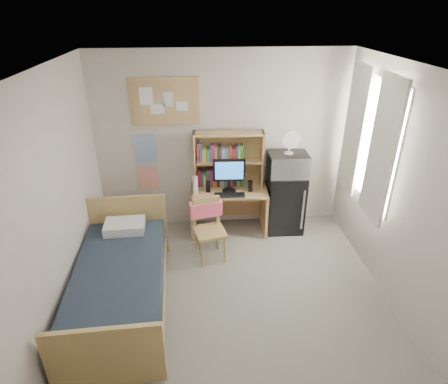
{
  "coord_description": "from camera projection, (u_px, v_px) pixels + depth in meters",
  "views": [
    {
      "loc": [
        -0.39,
        -3.03,
        3.12
      ],
      "look_at": [
        -0.04,
        1.2,
        0.96
      ],
      "focal_mm": 30.0,
      "sensor_mm": 36.0,
      "label": 1
    }
  ],
  "objects": [
    {
      "name": "floor",
      "position": [
        237.0,
        319.0,
        4.13
      ],
      "size": [
        3.6,
        4.2,
        0.02
      ],
      "primitive_type": "cube",
      "color": "gray",
      "rests_on": "ground"
    },
    {
      "name": "ceiling",
      "position": [
        242.0,
        75.0,
        2.95
      ],
      "size": [
        3.6,
        4.2,
        0.02
      ],
      "primitive_type": "cube",
      "color": "white",
      "rests_on": "wall_back"
    },
    {
      "name": "wall_back",
      "position": [
        222.0,
        143.0,
        5.41
      ],
      "size": [
        3.6,
        0.04,
        2.6
      ],
      "primitive_type": "cube",
      "color": "beige",
      "rests_on": "floor"
    },
    {
      "name": "wall_left",
      "position": [
        43.0,
        225.0,
        3.41
      ],
      "size": [
        0.04,
        4.2,
        2.6
      ],
      "primitive_type": "cube",
      "color": "beige",
      "rests_on": "floor"
    },
    {
      "name": "wall_right",
      "position": [
        421.0,
        209.0,
        3.67
      ],
      "size": [
        0.04,
        4.2,
        2.6
      ],
      "primitive_type": "cube",
      "color": "beige",
      "rests_on": "floor"
    },
    {
      "name": "window_unit",
      "position": [
        369.0,
        140.0,
        4.6
      ],
      "size": [
        0.1,
        1.4,
        1.7
      ],
      "primitive_type": "cube",
      "color": "white",
      "rests_on": "wall_right"
    },
    {
      "name": "curtain_left",
      "position": [
        382.0,
        152.0,
        4.24
      ],
      "size": [
        0.04,
        0.55,
        1.7
      ],
      "primitive_type": "cube",
      "color": "silver",
      "rests_on": "wall_right"
    },
    {
      "name": "curtain_right",
      "position": [
        354.0,
        130.0,
        4.95
      ],
      "size": [
        0.04,
        0.55,
        1.7
      ],
      "primitive_type": "cube",
      "color": "silver",
      "rests_on": "wall_right"
    },
    {
      "name": "bulletin_board",
      "position": [
        164.0,
        101.0,
        5.05
      ],
      "size": [
        0.94,
        0.03,
        0.64
      ],
      "primitive_type": "cube",
      "color": "tan",
      "rests_on": "wall_back"
    },
    {
      "name": "poster_wave",
      "position": [
        145.0,
        149.0,
        5.34
      ],
      "size": [
        0.3,
        0.01,
        0.42
      ],
      "primitive_type": "cube",
      "color": "#295EA5",
      "rests_on": "wall_back"
    },
    {
      "name": "poster_japan",
      "position": [
        148.0,
        178.0,
        5.55
      ],
      "size": [
        0.28,
        0.01,
        0.36
      ],
      "primitive_type": "cube",
      "color": "red",
      "rests_on": "wall_back"
    },
    {
      "name": "desk",
      "position": [
        229.0,
        210.0,
        5.58
      ],
      "size": [
        1.14,
        0.61,
        0.69
      ],
      "primitive_type": "cube",
      "rotation": [
        0.0,
        0.0,
        -0.05
      ],
      "color": "tan",
      "rests_on": "floor"
    },
    {
      "name": "desk_chair",
      "position": [
        210.0,
        231.0,
        4.93
      ],
      "size": [
        0.5,
        0.5,
        0.84
      ],
      "primitive_type": "cube",
      "rotation": [
        0.0,
        0.0,
        0.22
      ],
      "color": "tan",
      "rests_on": "floor"
    },
    {
      "name": "mini_fridge",
      "position": [
        284.0,
        201.0,
        5.6
      ],
      "size": [
        0.54,
        0.54,
        0.9
      ],
      "primitive_type": "cube",
      "rotation": [
        0.0,
        0.0,
        -0.02
      ],
      "color": "black",
      "rests_on": "floor"
    },
    {
      "name": "bed",
      "position": [
        121.0,
        287.0,
        4.19
      ],
      "size": [
        1.06,
        2.01,
        0.54
      ],
      "primitive_type": "cube",
      "rotation": [
        0.0,
        0.0,
        0.04
      ],
      "color": "#19222E",
      "rests_on": "floor"
    },
    {
      "name": "hutch",
      "position": [
        229.0,
        159.0,
        5.37
      ],
      "size": [
        1.0,
        0.3,
        0.81
      ],
      "primitive_type": "cube",
      "rotation": [
        0.0,
        0.0,
        -0.05
      ],
      "color": "tan",
      "rests_on": "desk"
    },
    {
      "name": "monitor",
      "position": [
        229.0,
        176.0,
        5.26
      ],
      "size": [
        0.45,
        0.06,
        0.48
      ],
      "primitive_type": "cube",
      "rotation": [
        0.0,
        0.0,
        -0.05
      ],
      "color": "black",
      "rests_on": "desk"
    },
    {
      "name": "keyboard",
      "position": [
        230.0,
        195.0,
        5.24
      ],
      "size": [
        0.43,
        0.16,
        0.02
      ],
      "primitive_type": "cube",
      "rotation": [
        0.0,
        0.0,
        -0.05
      ],
      "color": "black",
      "rests_on": "desk"
    },
    {
      "name": "speaker_left",
      "position": [
        208.0,
        187.0,
        5.32
      ],
      "size": [
        0.07,
        0.07,
        0.16
      ],
      "primitive_type": "cube",
      "rotation": [
        0.0,
        0.0,
        -0.05
      ],
      "color": "black",
      "rests_on": "desk"
    },
    {
      "name": "speaker_right",
      "position": [
        250.0,
        186.0,
        5.34
      ],
      "size": [
        0.07,
        0.07,
        0.16
      ],
      "primitive_type": "cube",
      "rotation": [
        0.0,
        0.0,
        -0.05
      ],
      "color": "black",
      "rests_on": "desk"
    },
    {
      "name": "water_bottle",
      "position": [
        195.0,
        185.0,
        5.26
      ],
      "size": [
        0.08,
        0.08,
        0.26
      ],
      "primitive_type": "cylinder",
      "rotation": [
        0.0,
        0.0,
        -0.05
      ],
      "color": "white",
      "rests_on": "desk"
    },
    {
      "name": "hoodie",
      "position": [
        206.0,
        209.0,
        4.99
      ],
      "size": [
        0.45,
        0.22,
        0.21
      ],
      "primitive_type": "cube",
      "rotation": [
        0.0,
        0.0,
        0.22
      ],
      "color": "#F95E79",
      "rests_on": "desk_chair"
    },
    {
      "name": "microwave",
      "position": [
        288.0,
        164.0,
        5.31
      ],
      "size": [
        0.56,
        0.43,
        0.32
      ],
      "primitive_type": "cube",
      "rotation": [
        0.0,
        0.0,
        -0.02
      ],
      "color": "silver",
      "rests_on": "mini_fridge"
    },
    {
      "name": "desk_fan",
      "position": [
        290.0,
        143.0,
        5.16
      ],
      "size": [
        0.26,
        0.26,
        0.32
      ],
      "primitive_type": "cylinder",
      "rotation": [
        0.0,
        0.0,
        -0.02
      ],
      "color": "white",
      "rests_on": "microwave"
    },
    {
      "name": "pillow",
      "position": [
        125.0,
        226.0,
        4.7
      ],
      "size": [
        0.5,
        0.36,
        0.12
      ],
      "primitive_type": "cube",
      "rotation": [
        0.0,
        0.0,
        0.04
      ],
      "color": "white",
      "rests_on": "bed"
    }
  ]
}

